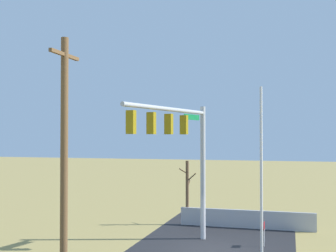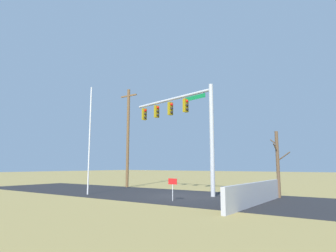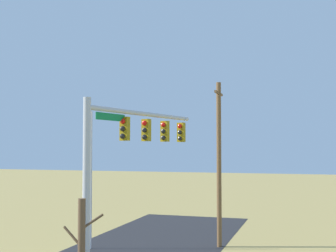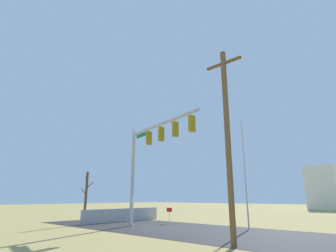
% 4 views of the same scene
% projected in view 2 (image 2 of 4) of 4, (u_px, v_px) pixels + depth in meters
% --- Properties ---
extents(ground_plane, '(160.00, 160.00, 0.00)m').
position_uv_depth(ground_plane, '(177.00, 196.00, 18.53)').
color(ground_plane, '#9E894C').
extents(road_surface, '(28.00, 8.00, 0.01)m').
position_uv_depth(road_surface, '(130.00, 192.00, 20.81)').
color(road_surface, '#232326').
rests_on(road_surface, ground_plane).
extents(sidewalk_corner, '(6.00, 6.00, 0.01)m').
position_uv_depth(sidewalk_corner, '(228.00, 198.00, 17.42)').
color(sidewalk_corner, '#B7B5AD').
rests_on(sidewalk_corner, ground_plane).
extents(retaining_fence, '(0.20, 8.13, 1.10)m').
position_uv_depth(retaining_fence, '(257.00, 193.00, 14.50)').
color(retaining_fence, '#A8A8AD').
rests_on(retaining_fence, ground_plane).
extents(signal_mast, '(7.71, 1.95, 7.21)m').
position_uv_depth(signal_mast, '(184.00, 118.00, 20.53)').
color(signal_mast, '#B2B5BA').
rests_on(signal_mast, ground_plane).
extents(flagpole, '(0.10, 0.10, 7.38)m').
position_uv_depth(flagpole, '(90.00, 140.00, 19.81)').
color(flagpole, silver).
rests_on(flagpole, ground_plane).
extents(utility_pole, '(1.90, 0.26, 9.01)m').
position_uv_depth(utility_pole, '(128.00, 135.00, 26.63)').
color(utility_pole, brown).
rests_on(utility_pole, ground_plane).
extents(bare_tree, '(1.27, 1.02, 4.03)m').
position_uv_depth(bare_tree, '(278.00, 163.00, 17.64)').
color(bare_tree, brown).
rests_on(bare_tree, ground_plane).
extents(open_sign, '(0.56, 0.04, 1.22)m').
position_uv_depth(open_sign, '(173.00, 184.00, 15.89)').
color(open_sign, silver).
rests_on(open_sign, ground_plane).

